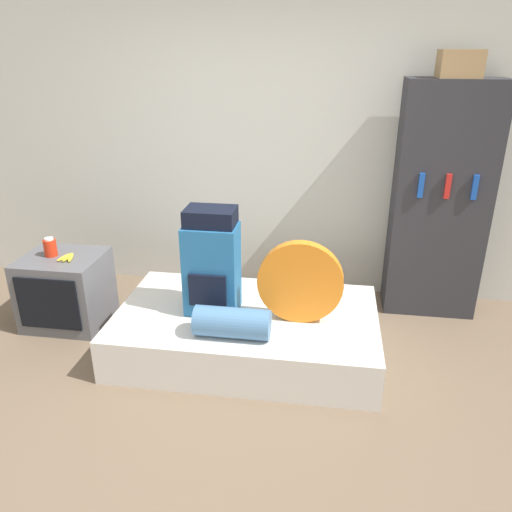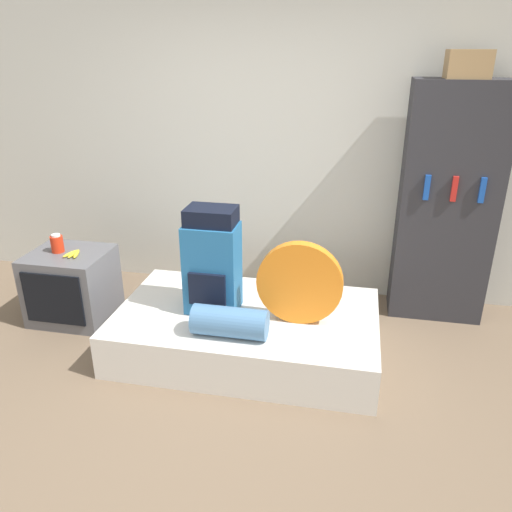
{
  "view_description": "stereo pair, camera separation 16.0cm",
  "coord_description": "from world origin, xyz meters",
  "px_view_note": "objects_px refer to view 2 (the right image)",
  "views": [
    {
      "loc": [
        0.56,
        -2.36,
        2.13
      ],
      "look_at": [
        0.07,
        0.82,
        0.78
      ],
      "focal_mm": 35.0,
      "sensor_mm": 36.0,
      "label": 1
    },
    {
      "loc": [
        0.71,
        -2.33,
        2.13
      ],
      "look_at": [
        0.07,
        0.82,
        0.78
      ],
      "focal_mm": 35.0,
      "sensor_mm": 36.0,
      "label": 2
    }
  ],
  "objects_px": {
    "television": "(72,286)",
    "bookshelf": "(447,205)",
    "backpack": "(212,262)",
    "canister": "(57,244)",
    "sleeping_roll": "(230,322)",
    "tent_bag": "(300,283)",
    "cardboard_box": "(468,64)"
  },
  "relations": [
    {
      "from": "television",
      "to": "bookshelf",
      "type": "bearing_deg",
      "value": 13.39
    },
    {
      "from": "canister",
      "to": "bookshelf",
      "type": "relative_size",
      "value": 0.08
    },
    {
      "from": "television",
      "to": "bookshelf",
      "type": "relative_size",
      "value": 0.33
    },
    {
      "from": "tent_bag",
      "to": "cardboard_box",
      "type": "distance_m",
      "value": 1.97
    },
    {
      "from": "backpack",
      "to": "tent_bag",
      "type": "distance_m",
      "value": 0.65
    },
    {
      "from": "sleeping_roll",
      "to": "bookshelf",
      "type": "xyz_separation_m",
      "value": [
        1.48,
        1.25,
        0.53
      ]
    },
    {
      "from": "cardboard_box",
      "to": "tent_bag",
      "type": "bearing_deg",
      "value": -138.24
    },
    {
      "from": "backpack",
      "to": "canister",
      "type": "distance_m",
      "value": 1.39
    },
    {
      "from": "tent_bag",
      "to": "sleeping_roll",
      "type": "distance_m",
      "value": 0.55
    },
    {
      "from": "backpack",
      "to": "television",
      "type": "bearing_deg",
      "value": 171.01
    },
    {
      "from": "tent_bag",
      "to": "canister",
      "type": "relative_size",
      "value": 3.95
    },
    {
      "from": "sleeping_roll",
      "to": "bookshelf",
      "type": "relative_size",
      "value": 0.26
    },
    {
      "from": "tent_bag",
      "to": "backpack",
      "type": "bearing_deg",
      "value": 175.11
    },
    {
      "from": "bookshelf",
      "to": "television",
      "type": "bearing_deg",
      "value": -166.61
    },
    {
      "from": "backpack",
      "to": "sleeping_roll",
      "type": "relative_size",
      "value": 1.54
    },
    {
      "from": "backpack",
      "to": "bookshelf",
      "type": "bearing_deg",
      "value": 28.31
    },
    {
      "from": "television",
      "to": "sleeping_roll",
      "type": "bearing_deg",
      "value": -19.92
    },
    {
      "from": "sleeping_roll",
      "to": "bookshelf",
      "type": "height_order",
      "value": "bookshelf"
    },
    {
      "from": "television",
      "to": "tent_bag",
      "type": "bearing_deg",
      "value": -7.63
    },
    {
      "from": "television",
      "to": "canister",
      "type": "relative_size",
      "value": 4.13
    },
    {
      "from": "television",
      "to": "canister",
      "type": "distance_m",
      "value": 0.38
    },
    {
      "from": "backpack",
      "to": "canister",
      "type": "height_order",
      "value": "backpack"
    },
    {
      "from": "canister",
      "to": "cardboard_box",
      "type": "height_order",
      "value": "cardboard_box"
    },
    {
      "from": "sleeping_roll",
      "to": "canister",
      "type": "relative_size",
      "value": 3.36
    },
    {
      "from": "tent_bag",
      "to": "television",
      "type": "relative_size",
      "value": 0.96
    },
    {
      "from": "sleeping_roll",
      "to": "cardboard_box",
      "type": "height_order",
      "value": "cardboard_box"
    },
    {
      "from": "tent_bag",
      "to": "television",
      "type": "distance_m",
      "value": 1.97
    },
    {
      "from": "sleeping_roll",
      "to": "television",
      "type": "bearing_deg",
      "value": 160.08
    },
    {
      "from": "bookshelf",
      "to": "canister",
      "type": "bearing_deg",
      "value": -167.17
    },
    {
      "from": "television",
      "to": "canister",
      "type": "height_order",
      "value": "canister"
    },
    {
      "from": "canister",
      "to": "sleeping_roll",
      "type": "bearing_deg",
      "value": -19.32
    },
    {
      "from": "cardboard_box",
      "to": "television",
      "type": "bearing_deg",
      "value": -167.2
    }
  ]
}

